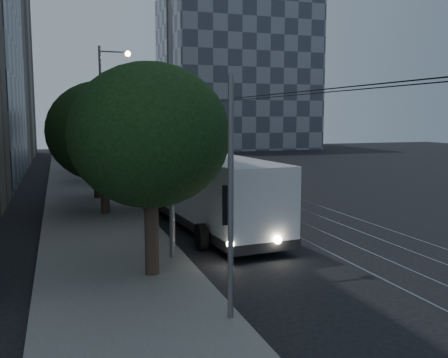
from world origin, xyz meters
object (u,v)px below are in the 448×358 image
at_px(car_white_b, 118,166).
at_px(car_white_d, 119,159).
at_px(car_white_a, 153,176).
at_px(trolleybus, 203,188).
at_px(streetlamp_far, 106,100).
at_px(car_white_c, 114,163).
at_px(streetlamp_near, 182,83).
at_px(pickup_silver, 144,179).

bearing_deg(car_white_b, car_white_d, 101.91).
relative_size(car_white_a, car_white_b, 0.76).
bearing_deg(trolleybus, car_white_d, 86.10).
bearing_deg(trolleybus, car_white_a, 84.50).
height_order(car_white_d, streetlamp_far, streetlamp_far).
bearing_deg(car_white_c, car_white_d, 96.83).
xyz_separation_m(car_white_a, streetlamp_near, (-2.38, -19.17, 5.45)).
bearing_deg(car_white_c, trolleybus, -66.95).
height_order(pickup_silver, streetlamp_near, streetlamp_near).
distance_m(trolleybus, streetlamp_near, 7.12).
xyz_separation_m(pickup_silver, car_white_b, (-0.57, 10.05, 0.01)).
xyz_separation_m(car_white_b, car_white_d, (0.99, 8.11, -0.13)).
distance_m(pickup_silver, streetlamp_near, 17.75).
bearing_deg(car_white_d, car_white_c, -118.89).
xyz_separation_m(car_white_d, streetlamp_far, (-2.07, -10.60, 5.66)).
bearing_deg(streetlamp_far, car_white_d, 78.93).
relative_size(trolleybus, car_white_a, 3.10).
distance_m(car_white_c, streetlamp_near, 31.24).
relative_size(trolleybus, streetlamp_near, 1.25).
bearing_deg(streetlamp_far, pickup_silver, -77.65).
height_order(trolleybus, car_white_c, trolleybus).
height_order(car_white_c, streetlamp_far, streetlamp_far).
xyz_separation_m(car_white_b, streetlamp_far, (-1.08, -2.49, 5.52)).
distance_m(car_white_a, car_white_d, 15.86).
bearing_deg(trolleybus, car_white_c, 88.45).
xyz_separation_m(car_white_a, car_white_c, (-1.60, 11.58, -0.06)).
height_order(car_white_c, car_white_d, car_white_d).
height_order(car_white_a, car_white_b, car_white_b).
relative_size(trolleybus, car_white_c, 3.25).
relative_size(car_white_b, streetlamp_near, 0.53).
bearing_deg(car_white_a, pickup_silver, -93.31).
height_order(car_white_b, streetlamp_far, streetlamp_far).
relative_size(pickup_silver, car_white_d, 1.45).
xyz_separation_m(car_white_b, car_white_c, (0.00, 3.83, -0.14)).
relative_size(trolleybus, car_white_d, 3.36).
distance_m(trolleybus, pickup_silver, 11.78).
bearing_deg(trolleybus, streetlamp_near, -117.57).
bearing_deg(car_white_d, streetlamp_far, -116.87).
bearing_deg(trolleybus, car_white_b, 89.00).
distance_m(car_white_c, streetlamp_far, 8.55).
height_order(streetlamp_near, streetlamp_far, streetlamp_far).
xyz_separation_m(trolleybus, car_white_c, (-1.40, 25.59, -1.11)).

